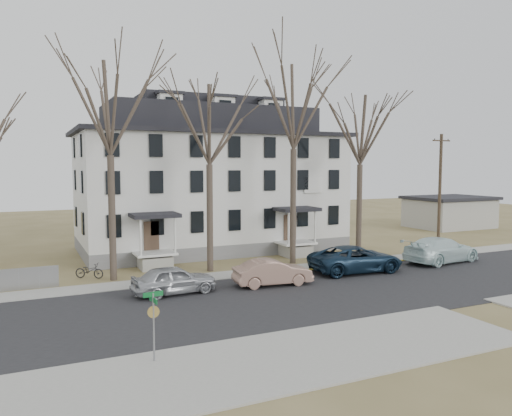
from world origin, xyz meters
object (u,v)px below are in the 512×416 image
utility_pole_far (440,185)px  car_silver (174,280)px  boarding_house (211,182)px  tree_far_left (109,101)px  tree_mid_left (209,118)px  car_tan (273,273)px  tree_mid_right (361,125)px  car_white (441,250)px  car_navy (356,259)px  street_sign (154,316)px  tree_center (294,100)px  bicycle_left (89,271)px

utility_pole_far → car_silver: utility_pole_far is taller
car_silver → boarding_house: bearing=-31.4°
tree_far_left → utility_pole_far: tree_far_left is taller
tree_mid_left → car_tan: 10.44m
tree_mid_right → utility_pole_far: tree_mid_right is taller
car_silver → car_white: size_ratio=0.73×
car_navy → car_white: car_white is taller
street_sign → tree_mid_right: bearing=29.1°
tree_far_left → tree_mid_right: tree_far_left is taller
tree_center → tree_far_left: bearing=180.0°
car_silver → car_navy: (11.79, 0.38, 0.08)m
boarding_house → car_tan: 14.16m
car_white → boarding_house: bearing=37.2°
tree_mid_left → tree_mid_right: 11.50m
car_tan → car_navy: 6.35m
boarding_house → tree_mid_left: size_ratio=1.63×
tree_far_left → tree_mid_left: (6.00, 0.00, -0.74)m
boarding_house → tree_center: size_ratio=1.41×
utility_pole_far → car_tan: bearing=-156.6°
bicycle_left → tree_mid_right: bearing=-58.9°
street_sign → utility_pole_far: bearing=23.1°
utility_pole_far → car_tan: (-21.66, -9.37, -4.18)m
tree_far_left → tree_center: size_ratio=0.93×
utility_pole_far → car_white: size_ratio=1.58×
tree_mid_right → car_white: tree_mid_right is taller
tree_far_left → street_sign: size_ratio=5.55×
tree_mid_left → tree_center: (6.00, 0.00, 1.48)m
tree_far_left → tree_mid_left: tree_far_left is taller
tree_far_left → boarding_house: bearing=42.2°
tree_center → tree_mid_left: bearing=180.0°
tree_far_left → bicycle_left: tree_far_left is taller
car_silver → bicycle_left: (-3.58, 5.57, -0.29)m
tree_center → street_sign: size_ratio=5.95×
tree_center → car_silver: (-9.66, -4.69, -10.34)m
tree_far_left → bicycle_left: bearing=144.6°
car_white → bicycle_left: bearing=69.6°
tree_far_left → tree_mid_left: 6.05m
boarding_house → car_white: (12.31, -12.38, -4.51)m
car_tan → car_navy: car_navy is taller
car_white → car_navy: bearing=83.0°
car_tan → street_sign: size_ratio=1.78×
utility_pole_far → car_white: bearing=-134.2°
boarding_house → car_silver: 15.19m
tree_far_left → car_tan: tree_far_left is taller
utility_pole_far → car_tan: utility_pole_far is taller
boarding_house → street_sign: boarding_house is taller
bicycle_left → street_sign: size_ratio=0.71×
boarding_house → car_navy: (5.12, -12.46, -4.55)m
tree_mid_right → car_tan: bearing=-151.8°
boarding_house → street_sign: size_ratio=8.41×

